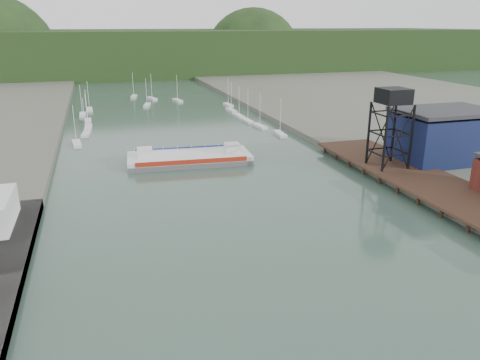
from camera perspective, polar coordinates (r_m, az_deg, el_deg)
east_pier at (r=93.43m, az=22.80°, el=-0.65°), size 14.00×70.00×2.45m
lift_tower at (r=99.10m, az=18.16°, el=9.15°), size 6.50×6.50×16.00m
blue_shed at (r=111.31m, az=23.53°, el=4.96°), size 20.50×14.50×11.30m
marina_sailboats at (r=164.82m, az=-9.30°, el=7.87°), size 57.71×92.65×0.90m
distant_hills at (r=324.60m, az=-14.34°, el=14.53°), size 500.00×120.00×80.00m
chain_ferry at (r=107.54m, az=-6.18°, el=2.72°), size 28.41×13.17×3.98m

